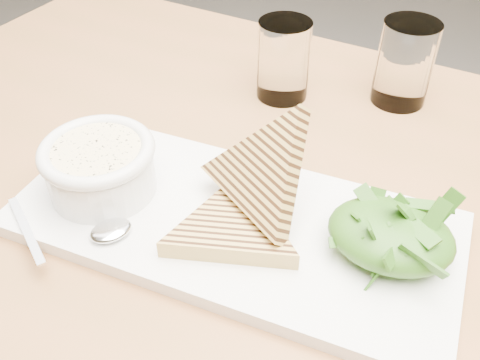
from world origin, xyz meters
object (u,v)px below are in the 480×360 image
(table_top, at_px, (276,229))
(glass_near, at_px, (283,60))
(glass_far, at_px, (405,63))
(platter, at_px, (233,223))
(soup_bowl, at_px, (101,173))

(table_top, bearing_deg, glass_near, 107.02)
(table_top, xyz_separation_m, glass_far, (0.08, 0.27, 0.08))
(table_top, distance_m, glass_near, 0.25)
(platter, xyz_separation_m, glass_far, (0.12, 0.31, 0.05))
(platter, bearing_deg, soup_bowl, -176.43)
(platter, xyz_separation_m, soup_bowl, (-0.14, -0.01, 0.03))
(soup_bowl, distance_m, glass_near, 0.29)
(glass_near, bearing_deg, platter, -82.66)
(platter, relative_size, glass_near, 4.20)
(table_top, distance_m, platter, 0.06)
(table_top, bearing_deg, platter, -136.24)
(table_top, xyz_separation_m, platter, (-0.04, -0.03, 0.03))
(table_top, bearing_deg, glass_far, 73.59)
(platter, relative_size, soup_bowl, 4.02)
(glass_near, relative_size, glass_far, 0.96)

